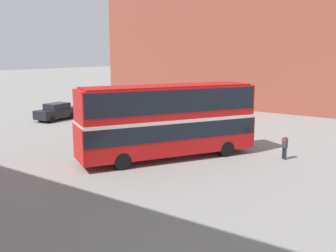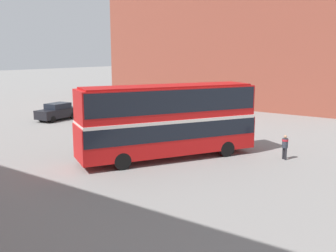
{
  "view_description": "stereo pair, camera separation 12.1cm",
  "coord_description": "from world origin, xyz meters",
  "px_view_note": "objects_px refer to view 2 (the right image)",
  "views": [
    {
      "loc": [
        -20.05,
        -14.04,
        6.57
      ],
      "look_at": [
        -0.6,
        -0.09,
        2.07
      ],
      "focal_mm": 42.0,
      "sensor_mm": 36.0,
      "label": 1
    },
    {
      "loc": [
        -19.98,
        -14.14,
        6.57
      ],
      "look_at": [
        -0.6,
        -0.09,
        2.07
      ],
      "focal_mm": 42.0,
      "sensor_mm": 36.0,
      "label": 2
    }
  ],
  "objects_px": {
    "double_decker_bus": "(168,117)",
    "pedestrian_foreground": "(285,145)",
    "parked_car_kerb_far": "(57,112)",
    "parked_car_kerb_near": "(141,106)"
  },
  "relations": [
    {
      "from": "parked_car_kerb_near",
      "to": "double_decker_bus",
      "type": "bearing_deg",
      "value": 51.13
    },
    {
      "from": "double_decker_bus",
      "to": "pedestrian_foreground",
      "type": "bearing_deg",
      "value": -26.58
    },
    {
      "from": "pedestrian_foreground",
      "to": "parked_car_kerb_far",
      "type": "bearing_deg",
      "value": -56.81
    },
    {
      "from": "parked_car_kerb_far",
      "to": "pedestrian_foreground",
      "type": "bearing_deg",
      "value": 81.87
    },
    {
      "from": "double_decker_bus",
      "to": "parked_car_kerb_far",
      "type": "bearing_deg",
      "value": 102.96
    },
    {
      "from": "double_decker_bus",
      "to": "parked_car_kerb_far",
      "type": "xyz_separation_m",
      "value": [
        5.14,
        17.22,
        -1.8
      ]
    },
    {
      "from": "double_decker_bus",
      "to": "parked_car_kerb_near",
      "type": "xyz_separation_m",
      "value": [
        13.95,
        13.86,
        -1.9
      ]
    },
    {
      "from": "double_decker_bus",
      "to": "parked_car_kerb_near",
      "type": "height_order",
      "value": "double_decker_bus"
    },
    {
      "from": "parked_car_kerb_far",
      "to": "parked_car_kerb_near",
      "type": "bearing_deg",
      "value": 153.71
    },
    {
      "from": "double_decker_bus",
      "to": "parked_car_kerb_far",
      "type": "distance_m",
      "value": 18.06
    }
  ]
}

